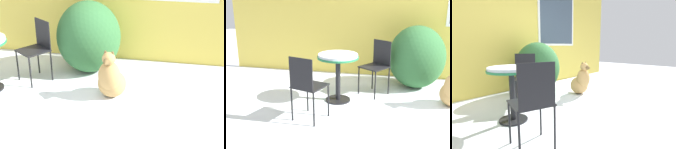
{
  "view_description": "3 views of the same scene",
  "coord_description": "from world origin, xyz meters",
  "views": [
    {
      "loc": [
        1.59,
        -3.58,
        2.42
      ],
      "look_at": [
        0.69,
        0.74,
        0.34
      ],
      "focal_mm": 55.0,
      "sensor_mm": 36.0,
      "label": 1
    },
    {
      "loc": [
        -0.21,
        -3.78,
        1.84
      ],
      "look_at": [
        -1.17,
        0.57,
        0.46
      ],
      "focal_mm": 45.0,
      "sensor_mm": 36.0,
      "label": 2
    },
    {
      "loc": [
        -2.5,
        -1.65,
        1.11
      ],
      "look_at": [
        0.0,
        0.6,
        0.55
      ],
      "focal_mm": 28.0,
      "sensor_mm": 36.0,
      "label": 3
    }
  ],
  "objects": [
    {
      "name": "dog",
      "position": [
        0.69,
        0.69,
        0.28
      ],
      "size": [
        0.45,
        0.61,
        0.75
      ],
      "rotation": [
        0.0,
        0.0,
        -0.11
      ],
      "color": "tan",
      "rests_on": "ground_plane"
    },
    {
      "name": "house_wall",
      "position": [
        0.09,
        2.2,
        1.69
      ],
      "size": [
        8.0,
        0.1,
        3.36
      ],
      "color": "#DBC14C",
      "rests_on": "ground_plane"
    },
    {
      "name": "patio_chair_near_table",
      "position": [
        -0.57,
        1.06,
        0.55
      ],
      "size": [
        0.58,
        0.58,
        0.96
      ],
      "rotation": [
        0.0,
        0.0,
        -0.61
      ],
      "color": "black",
      "rests_on": "ground_plane"
    },
    {
      "name": "patio_table",
      "position": [
        -1.17,
        0.57,
        0.65
      ],
      "size": [
        0.68,
        0.68,
        0.81
      ],
      "color": "black",
      "rests_on": "ground_plane"
    },
    {
      "name": "patio_chair_far_side",
      "position": [
        -1.44,
        -0.26,
        0.55
      ],
      "size": [
        0.52,
        0.52,
        0.96
      ],
      "rotation": [
        0.0,
        0.0,
        2.84
      ],
      "color": "black",
      "rests_on": "ground_plane"
    },
    {
      "name": "ground_plane",
      "position": [
        0.0,
        0.0,
        0.0
      ],
      "size": [
        16.0,
        16.0,
        0.0
      ],
      "primitive_type": "plane",
      "color": "silver"
    },
    {
      "name": "shrub_left",
      "position": [
        0.13,
        1.56,
        0.59
      ],
      "size": [
        1.05,
        1.03,
        1.18
      ],
      "color": "#2D6033",
      "rests_on": "ground_plane"
    }
  ]
}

